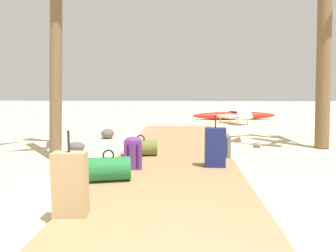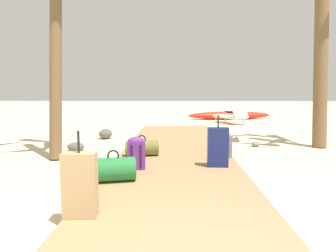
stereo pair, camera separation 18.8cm
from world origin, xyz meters
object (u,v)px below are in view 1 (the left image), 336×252
Objects in this scene: duffel_bag_olive at (141,148)px; backpack_grey at (222,144)px; lounge_chair at (236,116)px; kayak at (234,115)px; backpack_purple at (133,152)px; duffel_bag_green at (109,169)px; suitcase_tan at (70,184)px; suitcase_navy at (215,147)px.

backpack_grey is at bearing -2.39° from duffel_bag_olive.
lounge_chair reaches higher than kayak.
backpack_purple is 1.77m from backpack_grey.
suitcase_tan is at bearing -93.97° from duffel_bag_green.
suitcase_navy is 7.28m from lounge_chair.
kayak is at bearing 79.15° from suitcase_navy.
suitcase_navy is (1.55, 0.86, 0.16)m from duffel_bag_green.
duffel_bag_green is at bearing -110.83° from lounge_chair.
backpack_grey is at bearing 74.87° from suitcase_navy.
suitcase_navy is at bearing 51.85° from suitcase_tan.
backpack_grey is (1.74, 1.60, 0.09)m from duffel_bag_green.
duffel_bag_olive is 8.69m from kayak.
duffel_bag_green is at bearing -97.17° from duffel_bag_olive.
backpack_purple is 1.06× the size of backpack_grey.
suitcase_navy reaches higher than lounge_chair.
duffel_bag_green is at bearing -150.87° from suitcase_navy.
suitcase_navy is 1.64× the size of backpack_purple.
duffel_bag_olive is 0.17× the size of kayak.
backpack_purple is 0.78× the size of duffel_bag_olive.
suitcase_tan is (-1.83, -2.81, 0.07)m from backpack_grey.
backpack_grey is at bearing 31.27° from backpack_purple.
duffel_bag_green is 1.27× the size of backpack_purple.
suitcase_tan is 9.71m from lounge_chair.
backpack_grey is (0.20, 0.73, -0.07)m from suitcase_navy.
duffel_bag_olive is at bearing 149.18° from suitcase_navy.
suitcase_navy is at bearing -30.82° from duffel_bag_olive.
suitcase_navy is at bearing 29.13° from duffel_bag_green.
suitcase_navy is 1.27× the size of duffel_bag_olive.
duffel_bag_green is 0.41× the size of lounge_chair.
suitcase_navy is at bearing -101.83° from lounge_chair.
backpack_purple is 0.99m from duffel_bag_olive.
kayak is at bearing 83.06° from lounge_chair.
duffel_bag_green is 1.67m from duffel_bag_olive.
lounge_chair is at bearing 78.56° from backpack_grey.
duffel_bag_green is 1.23m from suitcase_tan.
duffel_bag_olive is at bearing 82.83° from duffel_bag_green.
lounge_chair reaches higher than backpack_grey.
suitcase_tan is (-1.63, -2.08, 0.00)m from suitcase_navy.
lounge_chair reaches higher than duffel_bag_green.
suitcase_tan is (-0.29, -2.87, 0.18)m from duffel_bag_olive.
backpack_purple is (-1.32, -0.19, -0.05)m from suitcase_navy.
suitcase_navy reaches higher than duffel_bag_green.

